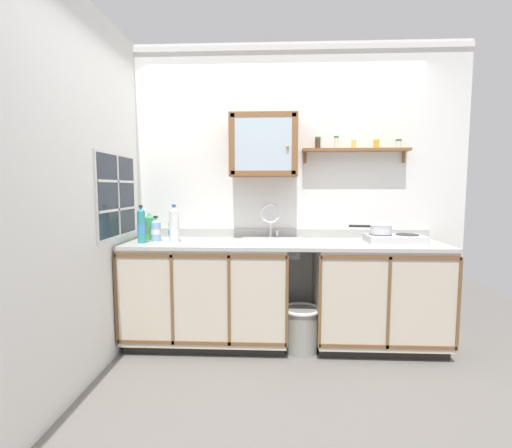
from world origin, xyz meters
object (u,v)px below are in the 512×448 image
Objects in this scene: saucepan at (380,229)px; trash_bin at (301,328)px; bottle_opaque_white_1 at (174,224)px; bottle_soda_green_3 at (150,227)px; bottle_water_clear_0 at (173,230)px; wall_cabinet at (264,146)px; bottle_detergent_teal_4 at (141,226)px; sink at (272,243)px; bottle_water_blue_2 at (156,230)px; hot_plate_stove at (395,238)px.

saucepan is 0.96× the size of trash_bin.
bottle_opaque_white_1 reaches higher than bottle_soda_green_3.
wall_cabinet reaches higher than bottle_water_clear_0.
bottle_detergent_teal_4 reaches higher than trash_bin.
bottle_water_blue_2 is (-1.01, -0.03, 0.11)m from sink.
sink is 2.48× the size of bottle_water_blue_2.
saucepan is 2.03m from bottle_soda_green_3.
hot_plate_stove is 0.15m from saucepan.
bottle_water_clear_0 is 0.68× the size of bottle_detergent_teal_4.
saucepan is at bearing -0.20° from bottle_water_clear_0.
bottle_detergent_teal_4 reaches higher than saucepan.
bottle_water_clear_0 reaches higher than trash_bin.
bottle_water_blue_2 is (-1.95, -0.05, -0.01)m from saucepan.
bottle_opaque_white_1 reaches higher than saucepan.
sink reaches higher than bottle_opaque_white_1.
sink is 0.85m from bottle_opaque_white_1.
bottle_detergent_teal_4 reaches higher than hot_plate_stove.
bottle_soda_green_3 is (-0.22, 0.02, 0.02)m from bottle_water_clear_0.
hot_plate_stove is 1.86× the size of bottle_soda_green_3.
sink is at bearing -58.33° from wall_cabinet.
trash_bin is at bearing -164.96° from saucepan.
hot_plate_stove is 1.27× the size of trash_bin.
sink is at bearing 6.38° from bottle_opaque_white_1.
hot_plate_stove is 2.15m from bottle_soda_green_3.
sink is 0.76m from trash_bin.
saucepan is 1.65× the size of bottle_water_clear_0.
bottle_detergent_teal_4 is (-0.27, -0.06, -0.01)m from bottle_opaque_white_1.
hot_plate_stove is 1.39m from wall_cabinet.
saucepan is 1.41× the size of bottle_soda_green_3.
bottle_water_clear_0 reaches higher than hot_plate_stove.
wall_cabinet is at bearing 4.13° from bottle_soda_green_3.
sink is at bearing -1.74° from bottle_water_clear_0.
sink is 1.15× the size of hot_plate_stove.
bottle_water_blue_2 is at bearing -178.55° from saucepan.
trash_bin is at bearing -168.64° from hot_plate_stove.
bottle_soda_green_3 reaches higher than saucepan.
bottle_opaque_white_1 is at bearing 176.31° from trash_bin.
hot_plate_stove is at bearing 11.36° from trash_bin.
bottle_opaque_white_1 is (-1.77, -0.11, 0.04)m from saucepan.
trash_bin is (1.27, -0.13, -0.81)m from bottle_water_blue_2.
bottle_opaque_white_1 reaches higher than bottle_water_blue_2.
bottle_soda_green_3 is at bearing -175.87° from wall_cabinet.
bottle_detergent_teal_4 is at bearing -165.16° from wall_cabinet.
hot_plate_stove is at bearing 0.74° from bottle_water_blue_2.
sink reaches higher than bottle_water_blue_2.
bottle_soda_green_3 is at bearing 178.68° from hot_plate_stove.
bottle_water_blue_2 is 0.16m from bottle_detergent_teal_4.
saucepan is 1.81m from bottle_water_clear_0.
bottle_opaque_white_1 is 1.46× the size of bottle_water_blue_2.
bottle_water_blue_2 reaches higher than trash_bin.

